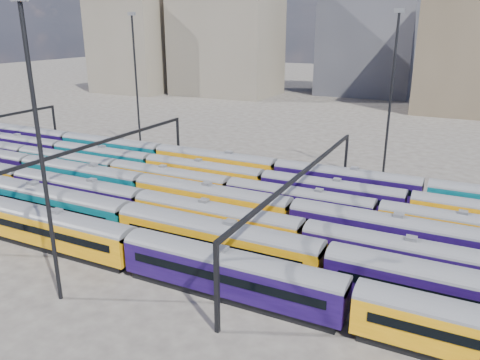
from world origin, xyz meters
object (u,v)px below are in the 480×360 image
at_px(mast_2, 40,148).
at_px(rake_1, 325,261).
at_px(rake_0, 132,245).
at_px(rake_2, 141,202).

bearing_deg(mast_2, rake_1, 30.03).
relative_size(rake_0, mast_2, 5.05).
relative_size(rake_0, rake_1, 0.95).
relative_size(rake_2, mast_2, 4.88).
bearing_deg(mast_2, rake_2, 103.02).
bearing_deg(rake_2, rake_1, -11.45).
xyz_separation_m(rake_1, mast_2, (-20.76, -12.00, 11.03)).
bearing_deg(mast_2, rake_0, 68.90).
relative_size(rake_1, mast_2, 5.31).
bearing_deg(rake_1, rake_0, -164.52).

